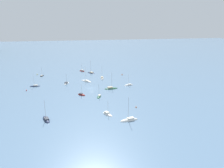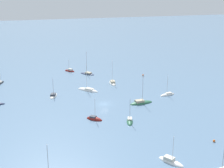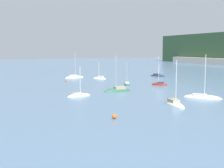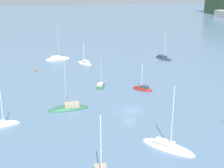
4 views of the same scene
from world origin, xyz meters
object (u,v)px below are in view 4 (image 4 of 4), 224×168
Objects in this scene: sailboat_0 at (143,90)px; sailboat_4 at (168,148)px; sailboat_8 at (2,125)px; sailboat_11 at (69,109)px; sailboat_7 at (85,63)px; mooring_buoy_0 at (36,70)px; sailboat_12 at (101,86)px; sailboat_5 at (163,59)px; sailboat_10 at (58,59)px.

sailboat_4 reaches higher than sailboat_0.
sailboat_11 is at bearing 10.32° from sailboat_8.
sailboat_0 is 33.58m from sailboat_8.
sailboat_7 is 15.85m from mooring_buoy_0.
sailboat_12 is at bearing 41.51° from mooring_buoy_0.
sailboat_10 is (-6.69, -34.87, 0.02)m from sailboat_5.
sailboat_10 reaches higher than sailboat_5.
sailboat_12 is 24.08m from mooring_buoy_0.
sailboat_0 is 20.13m from sailboat_11.
sailboat_0 is at bearing -72.40° from sailboat_10.
sailboat_10 is at bearing 36.37° from sailboat_12.
mooring_buoy_0 is (-30.94, -7.10, 0.19)m from sailboat_11.
sailboat_11 is (-18.85, -13.91, 0.05)m from sailboat_4.
sailboat_5 is 15.65× the size of mooring_buoy_0.
sailboat_5 is 0.85× the size of sailboat_10.
sailboat_4 is 64.24m from sailboat_10.
mooring_buoy_0 is at bearing 1.50° from sailboat_0.
sailboat_8 is at bearing -67.82° from sailboat_5.
sailboat_0 is 0.95× the size of sailboat_12.
sailboat_11 is 1.39× the size of sailboat_12.
mooring_buoy_0 is at bearing -101.29° from sailboat_5.
sailboat_12 is at bearing 146.98° from sailboat_4.
sailboat_10 is (-35.47, -18.69, 0.02)m from sailboat_0.
sailboat_7 reaches higher than mooring_buoy_0.
mooring_buoy_0 is (12.85, -6.74, 0.20)m from sailboat_10.
sailboat_8 is at bearing 149.81° from sailboat_12.
mooring_buoy_0 is (-22.62, -25.43, 0.23)m from sailboat_0.
sailboat_7 is at bearing -107.89° from sailboat_5.
sailboat_12 is at bearing 28.36° from sailboat_8.
sailboat_0 is 0.67× the size of sailboat_4.
sailboat_4 is at bearing -39.93° from sailboat_5.
sailboat_12 is at bearing -128.81° from sailboat_11.
sailboat_0 is at bearing 128.71° from sailboat_4.
sailboat_8 is at bearing 123.31° from sailboat_7.
sailboat_4 is 1.15× the size of sailboat_5.
sailboat_4 reaches higher than sailboat_5.
sailboat_10 reaches higher than sailboat_0.
sailboat_4 reaches higher than sailboat_8.
sailboat_0 is at bearing 170.10° from sailboat_7.
sailboat_5 reaches higher than sailboat_7.
sailboat_5 is (-28.77, 16.19, 0.01)m from sailboat_0.
mooring_buoy_0 is (-49.79, -21.00, 0.24)m from sailboat_4.
sailboat_12 reaches higher than sailboat_0.
sailboat_8 is at bearing -159.66° from sailboat_4.
sailboat_12 is (-31.75, -5.04, 0.03)m from sailboat_4.
sailboat_12 reaches higher than mooring_buoy_0.
sailboat_5 is at bearing 30.18° from sailboat_8.
sailboat_4 is 29.78m from sailboat_8.
sailboat_8 is 27.89m from sailboat_12.
mooring_buoy_0 is at bearing 69.80° from sailboat_8.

